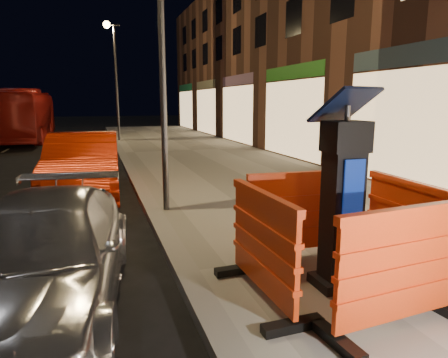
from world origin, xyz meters
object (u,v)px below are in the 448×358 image
object	(u,v)px
barrier_kerbside	(263,246)
barrier_bldgside	(408,229)
bus_doubledecker	(25,141)
car_red	(86,195)
car_silver	(46,310)
parking_kiosk	(342,197)
barrier_back	(300,215)
barrier_front	(401,270)

from	to	relation	value
barrier_kerbside	barrier_bldgside	world-z (taller)	same
barrier_kerbside	bus_doubledecker	distance (m)	22.21
car_red	bus_doubledecker	xyz separation A→B (m)	(-3.52, 15.16, 0.00)
barrier_kerbside	car_silver	xyz separation A→B (m)	(-2.25, 0.73, -0.74)
barrier_bldgside	car_silver	world-z (taller)	barrier_bldgside
barrier_bldgside	car_red	world-z (taller)	barrier_bldgside
parking_kiosk	barrier_back	bearing A→B (deg)	89.97
barrier_front	car_silver	size ratio (longest dim) A/B	0.36
barrier_bldgside	bus_doubledecker	xyz separation A→B (m)	(-7.34, 21.52, -0.74)
barrier_back	bus_doubledecker	distance (m)	21.55
barrier_front	parking_kiosk	bearing A→B (deg)	84.97
car_red	barrier_kerbside	bearing A→B (deg)	-70.64
barrier_bldgside	car_silver	xyz separation A→B (m)	(-4.15, 0.73, -0.74)
car_red	barrier_bldgside	bearing A→B (deg)	-56.45
car_red	car_silver	bearing A→B (deg)	-90.84
barrier_bldgside	car_silver	distance (m)	4.28
barrier_front	car_silver	world-z (taller)	barrier_front
barrier_kerbside	car_red	xyz separation A→B (m)	(-1.92, 6.36, -0.74)
barrier_kerbside	bus_doubledecker	size ratio (longest dim) A/B	0.15
barrier_bldgside	barrier_front	bearing A→B (deg)	136.97
barrier_front	barrier_kerbside	world-z (taller)	same
bus_doubledecker	barrier_kerbside	bearing A→B (deg)	-76.24
barrier_front	car_silver	distance (m)	3.69
barrier_bldgside	barrier_back	bearing A→B (deg)	46.97
barrier_back	bus_doubledecker	world-z (taller)	bus_doubledecker
parking_kiosk	barrier_kerbside	world-z (taller)	parking_kiosk
parking_kiosk	barrier_back	xyz separation A→B (m)	(0.00, 0.95, -0.47)
barrier_back	barrier_kerbside	xyz separation A→B (m)	(-0.95, -0.95, 0.00)
car_silver	barrier_bldgside	bearing A→B (deg)	-3.55
car_red	barrier_back	bearing A→B (deg)	-59.49
parking_kiosk	barrier_kerbside	size ratio (longest dim) A/B	1.40
barrier_bldgside	car_silver	size ratio (longest dim) A/B	0.36
barrier_back	bus_doubledecker	bearing A→B (deg)	110.24
barrier_kerbside	bus_doubledecker	bearing A→B (deg)	12.16
barrier_back	car_silver	xyz separation A→B (m)	(-3.20, -0.22, -0.74)
car_silver	barrier_kerbside	bearing A→B (deg)	-11.56
barrier_kerbside	car_red	size ratio (longest dim) A/B	0.33
car_silver	barrier_back	bearing A→B (deg)	10.33
car_silver	parking_kiosk	bearing A→B (deg)	-6.43
barrier_back	car_silver	bearing A→B (deg)	-173.16
barrier_back	barrier_bldgside	world-z (taller)	same
barrier_kerbside	car_red	bearing A→B (deg)	14.80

